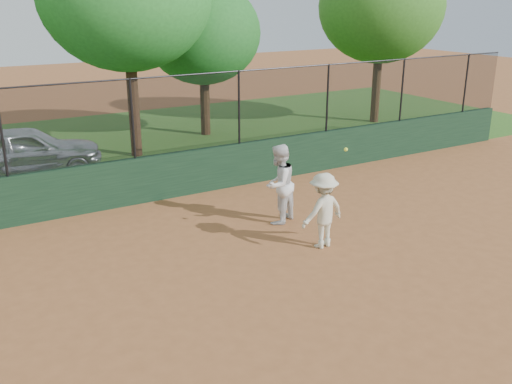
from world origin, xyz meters
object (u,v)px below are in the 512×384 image
player_main (323,211)px  tree_4 (382,6)px  tree_3 (203,33)px  player_second (279,184)px  parked_car (25,151)px

player_main → tree_4: bearing=43.7°
tree_3 → tree_4: bearing=-11.8°
player_second → player_main: size_ratio=0.87×
player_second → tree_4: bearing=-169.1°
tree_3 → tree_4: tree_4 is taller
parked_car → player_main: 9.72m
player_main → tree_4: size_ratio=0.31×
player_second → tree_3: size_ratio=0.33×
tree_4 → tree_3: bearing=168.2°
parked_car → player_second: (4.42, -6.98, 0.20)m
player_second → tree_4: size_ratio=0.27×
parked_car → tree_4: 14.64m
parked_car → player_main: size_ratio=2.00×
player_main → tree_4: tree_4 is taller
tree_4 → player_second: bearing=-142.0°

